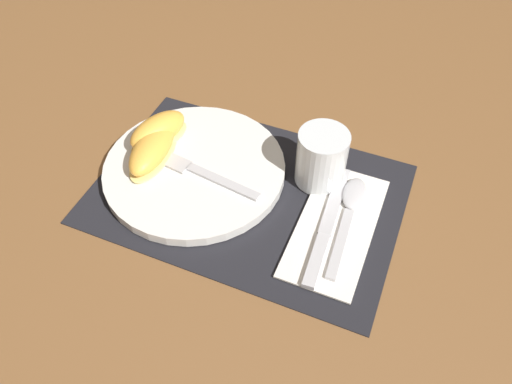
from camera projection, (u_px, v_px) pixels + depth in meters
name	position (u px, v px, depth m)	size (l,w,h in m)	color
ground_plane	(248.00, 194.00, 0.75)	(3.00, 3.00, 0.00)	brown
placemat	(248.00, 193.00, 0.75)	(0.45, 0.31, 0.00)	black
plate	(195.00, 169.00, 0.76)	(0.28, 0.28, 0.02)	white
juice_glass	(321.00, 160.00, 0.73)	(0.07, 0.07, 0.09)	silver
napkin	(336.00, 226.00, 0.70)	(0.10, 0.22, 0.00)	white
knife	(327.00, 226.00, 0.70)	(0.03, 0.22, 0.01)	#BCBCC1
spoon	(351.00, 206.00, 0.72)	(0.04, 0.18, 0.01)	#BCBCC1
fork	(193.00, 168.00, 0.75)	(0.20, 0.05, 0.00)	#BCBCC1
citrus_wedge_0	(158.00, 132.00, 0.78)	(0.09, 0.12, 0.04)	#F4DB84
citrus_wedge_1	(154.00, 147.00, 0.76)	(0.07, 0.13, 0.04)	#F4DB84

